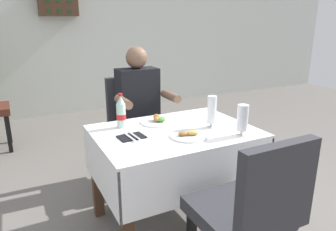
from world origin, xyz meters
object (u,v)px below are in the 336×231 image
plate_far_diner (158,121)px  cola_bottle_primary (121,113)px  main_dining_table (174,153)px  plate_near_camera (189,135)px  beer_glass_left (212,112)px  beer_glass_middle (242,120)px  napkin_cutlery_set (132,137)px  wall_bottle_rack (58,1)px  chair_near_camera_side (249,211)px  chair_far_diner_seat (135,123)px  seated_diner_far (140,109)px

plate_far_diner → cola_bottle_primary: 0.29m
main_dining_table → plate_near_camera: 0.24m
plate_near_camera → beer_glass_left: size_ratio=1.10×
beer_glass_middle → napkin_cutlery_set: (-0.67, 0.30, -0.10)m
beer_glass_left → cola_bottle_primary: 0.64m
wall_bottle_rack → chair_near_camera_side: bearing=-87.0°
beer_glass_middle → cola_bottle_primary: cola_bottle_primary is taller
plate_far_diner → beer_glass_left: size_ratio=1.10×
chair_near_camera_side → napkin_cutlery_set: (-0.32, 0.79, 0.18)m
plate_far_diner → wall_bottle_rack: (-0.18, 3.09, 1.01)m
chair_far_diner_seat → beer_glass_left: 0.94m
chair_near_camera_side → beer_glass_left: bearing=70.0°
plate_near_camera → beer_glass_middle: 0.37m
main_dining_table → cola_bottle_primary: size_ratio=4.42×
cola_bottle_primary → napkin_cutlery_set: size_ratio=1.29×
beer_glass_left → wall_bottle_rack: 3.51m
cola_bottle_primary → wall_bottle_rack: bearing=88.2°
chair_far_diner_seat → plate_far_diner: chair_far_diner_seat is taller
napkin_cutlery_set → main_dining_table: bearing=-0.1°
beer_glass_left → chair_far_diner_seat: bearing=107.0°
beer_glass_middle → napkin_cutlery_set: 0.74m
plate_near_camera → napkin_cutlery_set: 0.38m
seated_diner_far → wall_bottle_rack: wall_bottle_rack is taller
chair_near_camera_side → napkin_cutlery_set: chair_near_camera_side is taller
main_dining_table → napkin_cutlery_set: napkin_cutlery_set is taller
wall_bottle_rack → cola_bottle_primary: bearing=-91.8°
beer_glass_left → beer_glass_middle: (0.09, -0.23, -0.01)m
seated_diner_far → cola_bottle_primary: seated_diner_far is taller
chair_near_camera_side → plate_far_diner: size_ratio=3.82×
beer_glass_left → wall_bottle_rack: bearing=98.0°
plate_far_diner → cola_bottle_primary: (-0.27, 0.02, 0.09)m
chair_far_diner_seat → napkin_cutlery_set: chair_far_diner_seat is taller
main_dining_table → chair_far_diner_seat: 0.79m
chair_far_diner_seat → beer_glass_left: (0.26, -0.86, 0.30)m
plate_near_camera → beer_glass_middle: bearing=-23.7°
beer_glass_middle → chair_near_camera_side: bearing=-125.2°
seated_diner_far → plate_near_camera: 0.84m
plate_far_diner → plate_near_camera: bearing=-81.0°
seated_diner_far → plate_far_diner: bearing=-96.4°
plate_far_diner → beer_glass_middle: (0.38, -0.50, 0.09)m
beer_glass_left → cola_bottle_primary: cola_bottle_primary is taller
plate_far_diner → beer_glass_middle: size_ratio=1.20×
beer_glass_left → beer_glass_middle: 0.24m
seated_diner_far → cola_bottle_primary: 0.57m
chair_near_camera_side → napkin_cutlery_set: bearing=112.0°
chair_far_diner_seat → cola_bottle_primary: cola_bottle_primary is taller
chair_near_camera_side → cola_bottle_primary: (-0.31, 1.02, 0.29)m
main_dining_table → plate_near_camera: bearing=-81.6°
cola_bottle_primary → beer_glass_left: bearing=-27.5°
main_dining_table → seated_diner_far: (0.02, 0.68, 0.15)m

